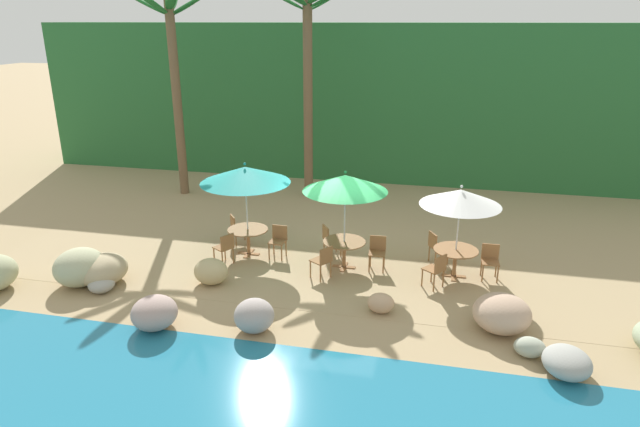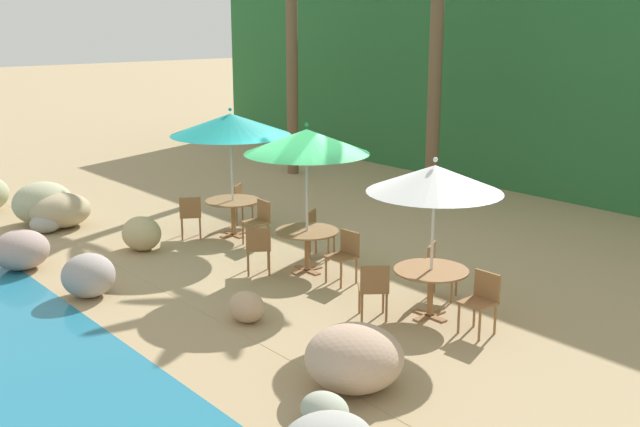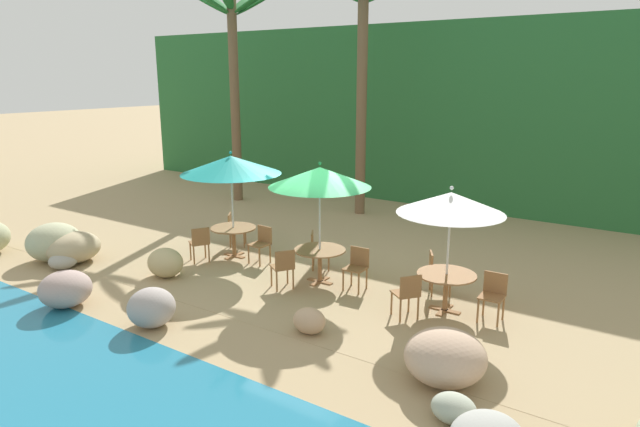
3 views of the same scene
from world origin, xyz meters
name	(u,v)px [view 1 (image 1 of 3)]	position (x,y,z in m)	size (l,w,h in m)	color
ground_plane	(336,264)	(0.00, 0.00, 0.00)	(120.00, 120.00, 0.00)	tan
terrace_deck	(336,264)	(0.00, 0.00, 0.00)	(18.00, 5.20, 0.01)	tan
foliage_backdrop	(380,102)	(0.00, 9.00, 3.00)	(28.00, 2.40, 6.00)	#286633
rock_seawall	(242,295)	(-1.55, -2.84, 0.36)	(15.78, 3.00, 0.91)	#A79B95
umbrella_teal	(245,175)	(-2.46, 0.10, 2.27)	(2.39, 2.39, 2.60)	silver
dining_table_teal	(248,233)	(-2.46, 0.10, 0.61)	(1.10, 1.10, 0.74)	olive
chair_teal_seaward	(279,239)	(-1.60, 0.13, 0.51)	(0.45, 0.45, 0.87)	olive
chair_teal_inland	(237,227)	(-3.03, 0.73, 0.51)	(0.59, 0.59, 0.87)	olive
chair_teal_left	(225,247)	(-2.81, -0.68, 0.51)	(0.58, 0.58, 0.87)	olive
umbrella_green	(345,183)	(0.26, -0.17, 2.29)	(2.13, 2.13, 2.61)	silver
dining_table_green	(344,246)	(0.26, -0.17, 0.61)	(1.10, 1.10, 0.74)	olive
chair_green_seaward	(377,250)	(1.10, -0.04, 0.51)	(0.44, 0.45, 0.87)	olive
chair_green_inland	(329,238)	(-0.27, 0.50, 0.51)	(0.59, 0.58, 0.87)	olive
chair_green_left	(323,260)	(-0.13, -0.93, 0.51)	(0.59, 0.59, 0.87)	olive
umbrella_white	(461,197)	(3.05, -0.10, 2.09)	(1.95, 1.95, 2.40)	silver
dining_table_white	(456,254)	(3.05, -0.10, 0.61)	(1.10, 1.10, 0.74)	olive
chair_white_seaward	(490,259)	(3.90, 0.03, 0.51)	(0.44, 0.44, 0.87)	olive
chair_white_inland	(436,245)	(2.56, 0.61, 0.51)	(0.58, 0.57, 0.87)	olive
chair_white_left	(437,268)	(2.61, -0.83, 0.51)	(0.59, 0.59, 0.87)	olive
palm_tree_nearest	(173,60)	(-6.72, 4.94, 4.78)	(3.15, 3.13, 7.09)	brown
palm_tree_second	(308,60)	(-2.12, 5.64, 4.82)	(3.09, 3.08, 7.17)	brown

